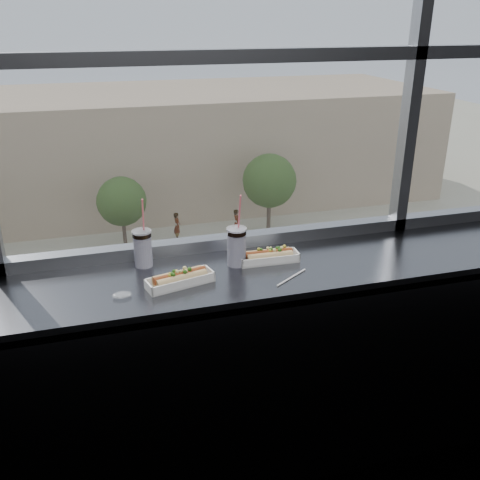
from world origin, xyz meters
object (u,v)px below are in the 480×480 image
object	(u,v)px
car_near_e	(446,296)
car_far_c	(315,241)
soda_cup_left	(143,246)
loose_straw	(291,277)
car_near_d	(265,326)
car_far_b	(118,260)
pedestrian_c	(177,224)
car_near_c	(134,344)
tree_right	(269,181)
hotdog_tray_left	(180,279)
pedestrian_d	(237,220)
wrapper	(122,295)
hotdog_tray_right	(269,256)
tree_center	(122,202)
soda_cup_right	(237,245)

from	to	relation	value
car_near_e	car_far_c	bearing A→B (deg)	13.95
soda_cup_left	loose_straw	size ratio (longest dim) A/B	1.58
car_near_d	loose_straw	bearing A→B (deg)	154.84
car_far_b	pedestrian_c	world-z (taller)	car_far_b
car_far_b	car_near_e	world-z (taller)	car_far_b
car_near_e	car_far_c	world-z (taller)	car_near_e
car_near_c	tree_right	bearing A→B (deg)	-34.99
tree_right	hotdog_tray_left	bearing A→B (deg)	-109.95
car_near_e	pedestrian_d	size ratio (longest dim) A/B	2.87
loose_straw	wrapper	bearing A→B (deg)	144.13
hotdog_tray_right	wrapper	bearing A→B (deg)	-165.15
car_near_d	tree_center	size ratio (longest dim) A/B	1.26
pedestrian_c	car_near_d	bearing A→B (deg)	-172.88
hotdog_tray_left	pedestrian_d	world-z (taller)	hotdog_tray_left
car_far_c	pedestrian_d	distance (m)	5.46
car_far_b	car_near_d	world-z (taller)	car_far_b
car_near_e	loose_straw	bearing A→B (deg)	131.38
car_near_c	car_far_c	size ratio (longest dim) A/B	1.11
wrapper	tree_center	size ratio (longest dim) A/B	0.02
car_near_d	tree_right	xyz separation A→B (m)	(4.25, 12.00, 2.57)
hotdog_tray_left	car_near_c	size ratio (longest dim) A/B	0.05
car_near_e	car_near_d	size ratio (longest dim) A/B	1.11
wrapper	car_far_c	world-z (taller)	wrapper
car_far_c	pedestrian_c	bearing A→B (deg)	58.44
hotdog_tray_left	pedestrian_c	size ratio (longest dim) A/B	0.14
car_far_c	car_near_e	bearing A→B (deg)	-158.18
car_far_c	tree_right	distance (m)	5.00
car_near_c	loose_straw	bearing A→B (deg)	-176.29
loose_straw	wrapper	world-z (taller)	wrapper
pedestrian_d	soda_cup_right	bearing A→B (deg)	164.43
car_far_b	tree_center	bearing A→B (deg)	-5.38
wrapper	hotdog_tray_left	bearing A→B (deg)	9.87
hotdog_tray_right	car_near_c	world-z (taller)	hotdog_tray_right
car_far_b	hotdog_tray_left	bearing A→B (deg)	-177.01
hotdog_tray_left	car_near_c	xyz separation A→B (m)	(0.57, 16.34, -11.03)
car_near_c	pedestrian_d	distance (m)	14.27
loose_straw	car_near_e	world-z (taller)	loose_straw
car_near_e	pedestrian_c	bearing A→B (deg)	32.36
hotdog_tray_left	soda_cup_right	bearing A→B (deg)	9.97
car_far_b	hotdog_tray_right	bearing A→B (deg)	-175.98
tree_center	pedestrian_c	bearing A→B (deg)	10.55
pedestrian_d	hotdog_tray_left	bearing A→B (deg)	163.96
car_far_b	car_far_c	distance (m)	11.30
car_near_d	tree_center	world-z (taller)	tree_center
pedestrian_c	car_near_c	bearing A→B (deg)	162.83
car_far_b	tree_right	distance (m)	10.83
tree_right	pedestrian_c	bearing A→B (deg)	174.00
car_far_b	pedestrian_c	distance (m)	6.08
hotdog_tray_right	tree_right	bearing A→B (deg)	72.59
soda_cup_left	car_near_c	xyz separation A→B (m)	(0.69, 16.10, -11.10)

